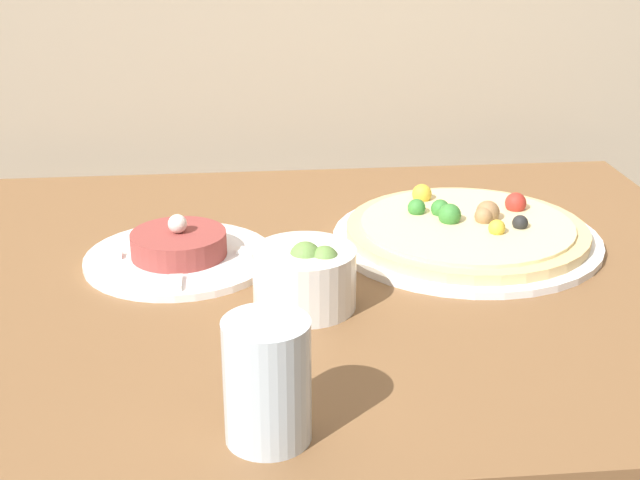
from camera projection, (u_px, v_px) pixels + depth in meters
The scene contains 5 objects.
dining_table at pixel (316, 343), 1.19m from camera, with size 1.14×0.88×0.75m.
pizza_plate at pixel (467, 232), 1.25m from camera, with size 0.37×0.37×0.06m.
tartare_plate at pixel (179, 252), 1.18m from camera, with size 0.25×0.25×0.07m.
small_bowl at pixel (305, 277), 1.05m from camera, with size 0.12×0.12×0.09m.
drinking_glass at pixel (267, 381), 0.79m from camera, with size 0.08×0.08×0.12m.
Camera 1 is at (-0.10, -0.61, 1.23)m, focal length 50.00 mm.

